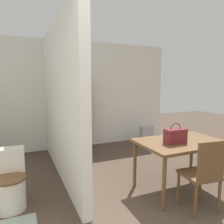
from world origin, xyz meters
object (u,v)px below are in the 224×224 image
wooden_chair (203,173)px  toilet (10,183)px  dining_table (181,146)px  handbag (175,136)px  wooden_cabinet (74,115)px  space_heater (146,135)px

wooden_chair → toilet: wooden_chair is taller
wooden_chair → toilet: bearing=160.1°
dining_table → wooden_chair: size_ratio=1.35×
dining_table → handbag: 0.24m
toilet → wooden_cabinet: wooden_cabinet is taller
toilet → handbag: bearing=-15.0°
dining_table → space_heater: size_ratio=2.60×
toilet → wooden_cabinet: size_ratio=0.44×
dining_table → wooden_cabinet: (-0.92, 2.48, 0.15)m
toilet → handbag: (2.08, -0.56, 0.52)m
wooden_cabinet → toilet: bearing=-123.7°
handbag → wooden_cabinet: wooden_cabinet is taller
wooden_cabinet → space_heater: (1.74, -0.32, -0.57)m
wooden_cabinet → space_heater: bearing=-10.3°
handbag → space_heater: 2.50m
space_heater → wooden_cabinet: bearing=169.7°
handbag → space_heater: size_ratio=0.63×
toilet → space_heater: toilet is taller
wooden_cabinet → dining_table: bearing=-69.5°
wooden_chair → space_heater: (0.94, 2.70, -0.25)m
dining_table → wooden_cabinet: size_ratio=0.75×
wooden_chair → handbag: 0.59m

